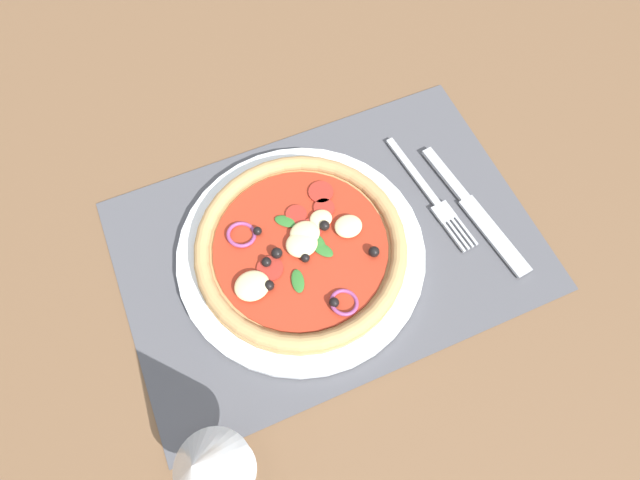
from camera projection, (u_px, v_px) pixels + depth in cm
name	position (u px, v px, depth cm)	size (l,w,h in cm)	color
ground_plane	(328.00, 250.00, 63.25)	(190.00, 140.00, 2.40)	brown
placemat	(328.00, 245.00, 61.98)	(48.78, 32.98, 0.40)	#4C4C51
plate	(300.00, 251.00, 60.84)	(29.08, 29.08, 1.02)	white
pizza	(300.00, 246.00, 59.37)	(24.57, 24.57, 2.59)	tan
fork	(433.00, 198.00, 64.25)	(3.48, 18.06, 0.44)	#B2B5BA
knife	(474.00, 210.00, 63.47)	(4.16, 20.05, 0.62)	#B2B5BA
wine_glass	(205.00, 468.00, 42.52)	(7.20, 7.20, 14.90)	silver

